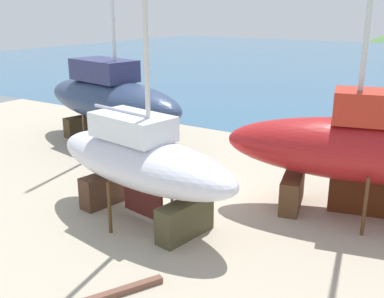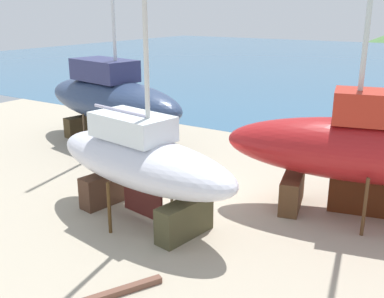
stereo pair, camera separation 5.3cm
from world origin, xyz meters
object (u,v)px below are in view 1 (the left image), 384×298
Objects in this scene: sailboat_large_starboard at (111,99)px; worker at (168,160)px; sailboat_mid_port at (141,161)px; sailboat_small_center at (371,149)px.

sailboat_large_starboard reaches higher than worker.
sailboat_large_starboard is at bearing 147.21° from sailboat_mid_port.
sailboat_large_starboard is 0.96× the size of sailboat_small_center.
worker is (-8.35, -0.74, -1.73)m from sailboat_small_center.
sailboat_large_starboard is 9.55× the size of worker.
worker is at bearing -8.63° from sailboat_small_center.
sailboat_mid_port is at bearing -30.99° from sailboat_large_starboard.
sailboat_large_starboard is 10.15m from sailboat_mid_port.
sailboat_small_center is at bearing 1.96° from sailboat_large_starboard.
sailboat_small_center is at bearing 85.33° from worker.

